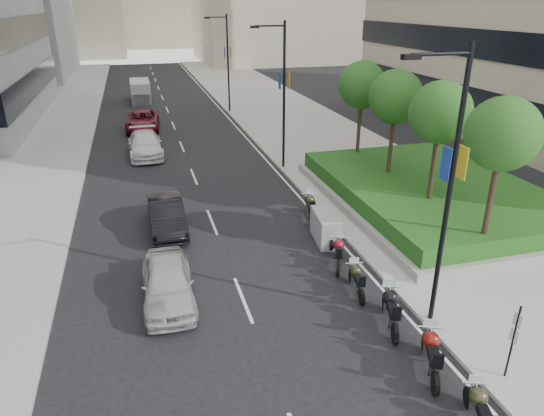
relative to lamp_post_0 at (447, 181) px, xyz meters
name	(u,v)px	position (x,y,z in m)	size (l,w,h in m)	color
ground	(321,365)	(-4.14, -1.00, -5.07)	(160.00, 160.00, 0.00)	black
sidewalk_right	(294,122)	(4.86, 29.00, -4.99)	(10.00, 100.00, 0.15)	#9E9B93
sidewalk_left	(40,139)	(-16.14, 29.00, -4.99)	(8.00, 100.00, 0.15)	#9E9B93
lane_edge	(236,127)	(-0.44, 29.00, -5.06)	(0.12, 100.00, 0.01)	silver
lane_centre	(176,131)	(-5.64, 29.00, -5.06)	(0.12, 100.00, 0.01)	silver
planter	(430,199)	(5.86, 9.00, -4.72)	(10.00, 14.00, 0.40)	gray
hedge	(432,188)	(5.86, 9.00, -4.12)	(9.40, 13.40, 0.80)	#174513
tree_0	(503,135)	(4.36, 3.00, 0.36)	(2.80, 2.80, 6.30)	#332319
tree_1	(440,113)	(4.36, 7.00, 0.36)	(2.80, 2.80, 6.30)	#332319
tree_2	(396,97)	(4.36, 11.00, 0.36)	(2.80, 2.80, 6.30)	#332319
tree_3	(362,85)	(4.36, 15.00, 0.36)	(2.80, 2.80, 6.30)	#332319
lamp_post_0	(447,181)	(0.00, 0.00, 0.00)	(2.34, 0.45, 9.00)	black
lamp_post_1	(282,89)	(0.00, 17.00, 0.00)	(2.34, 0.45, 9.00)	black
lamp_post_2	(226,59)	(0.00, 35.00, 0.00)	(2.34, 0.45, 9.00)	black
parking_sign	(513,338)	(0.66, -3.00, -3.61)	(0.06, 0.32, 2.50)	black
motorcycle_0	(480,412)	(-1.21, -4.26, -4.50)	(0.90, 2.05, 1.06)	black
motorcycle_1	(431,354)	(-1.21, -2.09, -4.44)	(1.12, 2.22, 1.17)	black
motorcycle_2	(391,309)	(-1.27, 0.19, -4.43)	(1.01, 2.31, 1.19)	black
motorcycle_3	(357,280)	(-1.50, 2.32, -4.53)	(0.67, 2.01, 1.01)	black
motorcycle_4	(338,253)	(-1.36, 4.37, -4.49)	(1.02, 2.03, 1.07)	black
motorcycle_5	(325,228)	(-1.06, 6.59, -4.40)	(1.14, 2.31, 1.33)	black
motorcycle_6	(310,207)	(-0.90, 9.02, -4.43)	(0.84, 2.34, 1.18)	black
car_a	(168,283)	(-8.23, 3.66, -4.31)	(1.79, 4.45, 1.52)	#B0B0B2
car_b	(167,215)	(-7.80, 9.73, -4.32)	(1.58, 4.52, 1.49)	black
car_c	(145,144)	(-8.30, 22.47, -4.27)	(2.23, 5.48, 1.59)	silver
car_d	(143,121)	(-8.22, 30.07, -4.28)	(2.61, 5.66, 1.57)	maroon
delivery_van	(141,92)	(-7.98, 42.98, -4.03)	(2.01, 5.28, 2.21)	#AFAFB1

